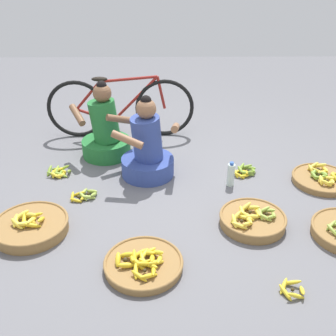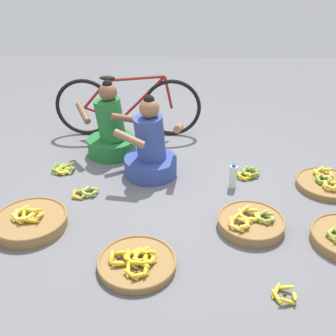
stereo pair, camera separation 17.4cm
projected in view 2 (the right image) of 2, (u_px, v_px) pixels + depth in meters
The scene contains 13 objects.
ground_plane at pixel (169, 190), 3.84m from camera, with size 10.00×10.00×0.00m, color slate.
vendor_woman_front at pixel (150, 150), 3.97m from camera, with size 0.65×0.55×0.83m.
vendor_woman_behind at pixel (111, 131), 4.37m from camera, with size 0.72×0.52×0.83m.
bicycle_leaning at pixel (128, 107), 4.76m from camera, with size 1.70×0.09×0.73m.
banana_basket_near_vendor at pixel (327, 183), 3.87m from camera, with size 0.57×0.57×0.13m.
banana_basket_back_left at pixel (251, 222), 3.31m from camera, with size 0.55×0.55×0.16m.
banana_basket_near_bicycle at pixel (137, 262), 2.92m from camera, with size 0.57×0.57×0.13m.
banana_basket_front_left at pixel (30, 221), 3.32m from camera, with size 0.60×0.60×0.17m.
loose_bananas_back_center at pixel (284, 295), 2.67m from camera, with size 0.19×0.19×0.08m.
loose_bananas_front_right at pixel (63, 169), 4.13m from camera, with size 0.25×0.21×0.09m.
loose_bananas_front_center at pixel (249, 173), 4.05m from camera, with size 0.26×0.25×0.09m.
loose_bananas_mid_right at pixel (86, 193), 3.75m from camera, with size 0.25×0.21×0.08m.
water_bottle at pixel (233, 176), 3.83m from camera, with size 0.07×0.07×0.25m.
Camera 2 is at (0.14, -3.24, 2.06)m, focal length 43.62 mm.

